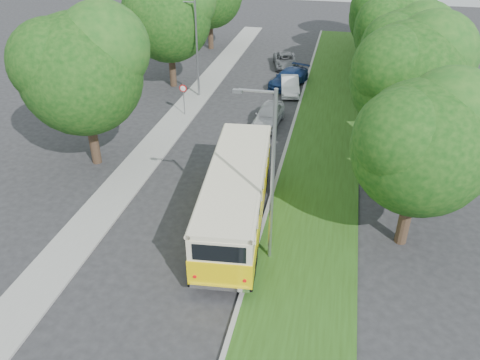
% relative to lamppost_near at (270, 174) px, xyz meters
% --- Properties ---
extents(ground, '(120.00, 120.00, 0.00)m').
position_rel_lamppost_near_xyz_m(ground, '(-4.21, 2.50, -4.37)').
color(ground, '#252528').
rests_on(ground, ground).
extents(curb, '(0.20, 70.00, 0.15)m').
position_rel_lamppost_near_xyz_m(curb, '(-0.61, 7.50, -4.29)').
color(curb, gray).
rests_on(curb, ground).
extents(grass_verge, '(4.50, 70.00, 0.13)m').
position_rel_lamppost_near_xyz_m(grass_verge, '(1.74, 7.50, -4.30)').
color(grass_verge, '#264813').
rests_on(grass_verge, ground).
extents(sidewalk, '(2.20, 70.00, 0.12)m').
position_rel_lamppost_near_xyz_m(sidewalk, '(-9.01, 7.50, -4.31)').
color(sidewalk, gray).
rests_on(sidewalk, ground).
extents(treeline, '(24.27, 41.91, 9.46)m').
position_rel_lamppost_near_xyz_m(treeline, '(-1.06, 20.49, 1.56)').
color(treeline, '#332319').
rests_on(treeline, ground).
extents(lamppost_near, '(1.71, 0.16, 8.00)m').
position_rel_lamppost_near_xyz_m(lamppost_near, '(0.00, 0.00, 0.00)').
color(lamppost_near, gray).
rests_on(lamppost_near, ground).
extents(lamppost_far, '(1.71, 0.16, 7.50)m').
position_rel_lamppost_near_xyz_m(lamppost_far, '(-8.91, 18.50, -0.25)').
color(lamppost_far, gray).
rests_on(lamppost_far, ground).
extents(warning_sign, '(0.56, 0.10, 2.50)m').
position_rel_lamppost_near_xyz_m(warning_sign, '(-8.71, 14.48, -2.66)').
color(warning_sign, gray).
rests_on(warning_sign, ground).
extents(vintage_bus, '(3.77, 10.77, 3.13)m').
position_rel_lamppost_near_xyz_m(vintage_bus, '(-1.95, 2.24, -2.80)').
color(vintage_bus, yellow).
rests_on(vintage_bus, ground).
extents(car_silver, '(2.01, 4.40, 1.46)m').
position_rel_lamppost_near_xyz_m(car_silver, '(-2.37, 14.34, -3.64)').
color(car_silver, silver).
rests_on(car_silver, ground).
extents(car_white, '(2.11, 4.25, 1.34)m').
position_rel_lamppost_near_xyz_m(car_white, '(-1.71, 20.91, -3.70)').
color(car_white, white).
rests_on(car_white, ground).
extents(car_blue, '(3.50, 5.22, 1.41)m').
position_rel_lamppost_near_xyz_m(car_blue, '(-2.01, 22.64, -3.67)').
color(car_blue, navy).
rests_on(car_blue, ground).
extents(car_grey, '(3.07, 4.91, 1.27)m').
position_rel_lamppost_near_xyz_m(car_grey, '(-2.99, 27.73, -3.74)').
color(car_grey, slate).
rests_on(car_grey, ground).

